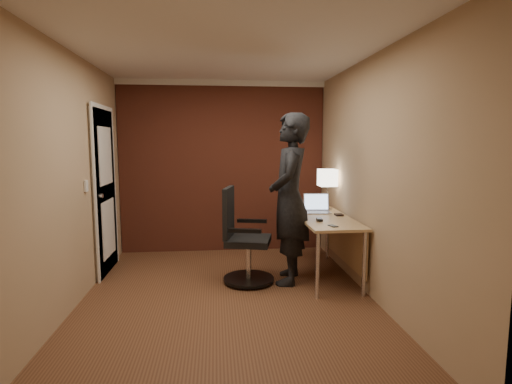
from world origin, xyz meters
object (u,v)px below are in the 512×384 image
at_px(desk, 330,227).
at_px(wallet, 339,215).
at_px(phone, 333,226).
at_px(office_chair, 243,242).
at_px(person, 289,199).
at_px(desk_lamp, 327,178).
at_px(mouse, 319,220).
at_px(laptop, 317,207).

height_order(desk, wallet, wallet).
bearing_deg(desk, phone, -103.06).
bearing_deg(office_chair, desk, 7.06).
relative_size(desk, phone, 13.04).
relative_size(office_chair, person, 0.56).
height_order(desk_lamp, phone, desk_lamp).
bearing_deg(desk, mouse, -126.92).
xyz_separation_m(laptop, office_chair, (-0.98, -0.45, -0.32)).
relative_size(laptop, person, 0.18).
relative_size(mouse, person, 0.05).
xyz_separation_m(desk, office_chair, (-1.06, -0.13, -0.12)).
relative_size(laptop, office_chair, 0.32).
bearing_deg(phone, wallet, 48.93).
xyz_separation_m(mouse, wallet, (0.32, 0.31, -0.01)).
bearing_deg(mouse, desk_lamp, 72.41).
distance_m(desk, office_chair, 1.08).
xyz_separation_m(desk_lamp, phone, (-0.23, -1.04, -0.41)).
relative_size(phone, office_chair, 0.11).
distance_m(laptop, mouse, 0.60).
height_order(mouse, phone, mouse).
distance_m(mouse, wallet, 0.45).
bearing_deg(mouse, laptop, 82.53).
relative_size(mouse, office_chair, 0.09).
relative_size(desk, mouse, 15.00).
bearing_deg(laptop, wallet, -53.27).
bearing_deg(desk_lamp, mouse, -111.63).
height_order(mouse, person, person).
bearing_deg(mouse, wallet, 47.90).
bearing_deg(phone, office_chair, 137.07).
bearing_deg(phone, person, 115.47).
height_order(desk, phone, phone).
xyz_separation_m(desk_lamp, wallet, (0.03, -0.44, -0.41)).
distance_m(mouse, phone, 0.30).
xyz_separation_m(desk_lamp, office_chair, (-1.16, -0.61, -0.67)).
xyz_separation_m(wallet, office_chair, (-1.18, -0.18, -0.26)).
relative_size(wallet, office_chair, 0.10).
distance_m(desk, laptop, 0.38).
bearing_deg(wallet, desk, -159.99).
distance_m(wallet, person, 0.71).
height_order(phone, person, person).
bearing_deg(desk_lamp, office_chair, -152.13).
height_order(laptop, person, person).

